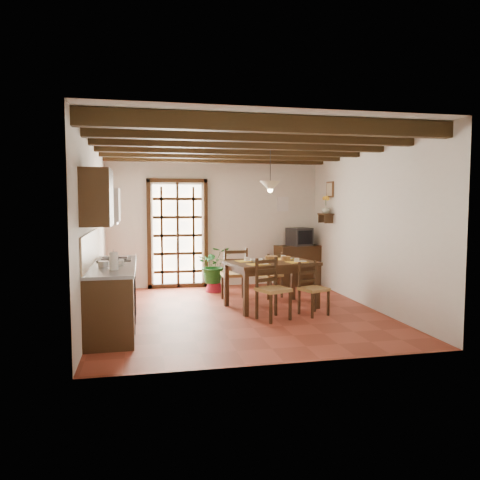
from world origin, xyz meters
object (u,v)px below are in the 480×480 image
object	(u,v)px
kitchen_counter	(113,296)
chair_near_left	(273,300)
chair_far_left	(234,284)
crt_tv	(299,237)
potted_plant	(214,264)
pendant_lamp	(270,185)
chair_far_right	(270,283)
dining_table	(271,268)
chair_near_right	(313,298)
sideboard	(299,265)

from	to	relation	value
kitchen_counter	chair_near_left	distance (m)	2.37
chair_far_left	crt_tv	world-z (taller)	crt_tv
kitchen_counter	crt_tv	xyz separation A→B (m)	(3.75, 2.82, 0.57)
potted_plant	pendant_lamp	distance (m)	2.24
chair_near_left	chair_far_right	distance (m)	1.65
kitchen_counter	crt_tv	world-z (taller)	kitchen_counter
crt_tv	pendant_lamp	xyz separation A→B (m)	(-1.19, -1.89, 1.03)
chair_near_left	pendant_lamp	bearing A→B (deg)	55.36
kitchen_counter	potted_plant	world-z (taller)	potted_plant
dining_table	potted_plant	bearing A→B (deg)	103.14
dining_table	crt_tv	bearing A→B (deg)	47.05
chair_near_right	crt_tv	bearing A→B (deg)	54.55
pendant_lamp	crt_tv	bearing A→B (deg)	57.79
chair_near_left	potted_plant	distance (m)	2.45
chair_near_right	sideboard	bearing A→B (deg)	54.58
sideboard	dining_table	bearing A→B (deg)	-130.04
kitchen_counter	crt_tv	size ratio (longest dim) A/B	4.05
sideboard	pendant_lamp	distance (m)	2.78
chair_near_right	potted_plant	distance (m)	2.57
kitchen_counter	chair_far_right	world-z (taller)	kitchen_counter
sideboard	pendant_lamp	xyz separation A→B (m)	(-1.19, -1.89, 1.65)
potted_plant	crt_tv	bearing A→B (deg)	12.02
chair_far_right	kitchen_counter	bearing A→B (deg)	5.15
chair_near_right	chair_far_left	size ratio (longest dim) A/B	0.86
chair_near_right	kitchen_counter	bearing A→B (deg)	162.40
kitchen_counter	sideboard	bearing A→B (deg)	36.96
sideboard	chair_far_right	bearing A→B (deg)	-138.87
crt_tv	kitchen_counter	bearing A→B (deg)	-161.09
chair_near_left	chair_near_right	size ratio (longest dim) A/B	1.11
chair_near_left	potted_plant	world-z (taller)	potted_plant
chair_near_left	pendant_lamp	xyz separation A→B (m)	(0.20, 0.90, 1.78)
pendant_lamp	kitchen_counter	bearing A→B (deg)	-160.05
chair_near_right	pendant_lamp	world-z (taller)	pendant_lamp
kitchen_counter	potted_plant	xyz separation A→B (m)	(1.82, 2.41, 0.10)
dining_table	pendant_lamp	distance (m)	1.40
chair_far_right	crt_tv	xyz separation A→B (m)	(0.99, 1.19, 0.78)
chair_near_right	chair_far_right	bearing A→B (deg)	80.91
chair_far_left	potted_plant	bearing A→B (deg)	-74.82
chair_near_left	chair_near_right	world-z (taller)	chair_near_left
chair_near_right	sideboard	distance (m)	2.74
sideboard	chair_near_left	bearing A→B (deg)	-125.69
dining_table	pendant_lamp	bearing A→B (deg)	77.94
chair_near_left	pendant_lamp	size ratio (longest dim) A/B	1.11
crt_tv	potted_plant	size ratio (longest dim) A/B	0.29
chair_near_left	chair_far_right	world-z (taller)	chair_near_left
chair_far_left	potted_plant	world-z (taller)	potted_plant
pendant_lamp	potted_plant	bearing A→B (deg)	116.68
sideboard	crt_tv	xyz separation A→B (m)	(-0.00, -0.01, 0.62)
chair_near_left	chair_far_left	size ratio (longest dim) A/B	0.96
dining_table	crt_tv	distance (m)	2.35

